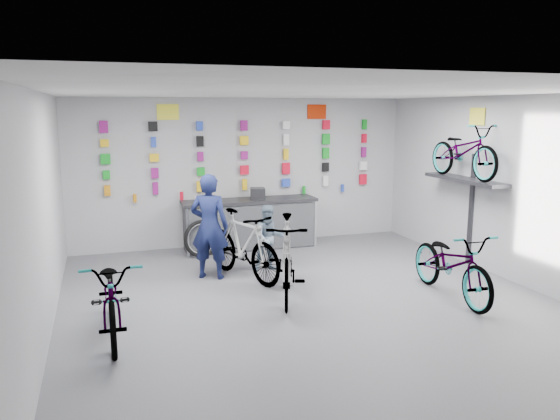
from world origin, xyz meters
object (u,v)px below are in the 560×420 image
object	(u,v)px
bike_service	(243,245)
clerk	(210,226)
counter	(250,224)
bike_right	(452,264)
bike_left	(112,296)
customer	(269,238)
bike_center	(287,258)

from	to	relation	value
bike_service	clerk	distance (m)	0.63
counter	bike_right	xyz separation A→B (m)	(2.07, -3.80, 0.04)
bike_left	bike_right	world-z (taller)	bike_right
bike_left	clerk	world-z (taller)	clerk
bike_right	bike_service	bearing A→B (deg)	148.10
bike_right	clerk	bearing A→B (deg)	149.58
clerk	customer	bearing A→B (deg)	-147.72
bike_center	clerk	xyz separation A→B (m)	(-0.89, 1.33, 0.27)
counter	clerk	world-z (taller)	clerk
bike_left	bike_service	world-z (taller)	bike_service
clerk	bike_service	bearing A→B (deg)	-176.68
bike_left	bike_center	distance (m)	2.58
counter	clerk	size ratio (longest dim) A/B	1.54
bike_center	bike_right	world-z (taller)	bike_center
bike_right	customer	xyz separation A→B (m)	(-2.16, 2.18, 0.06)
counter	bike_right	size ratio (longest dim) A/B	1.35
bike_center	customer	world-z (taller)	bike_center
counter	bike_right	world-z (taller)	bike_right
bike_left	customer	size ratio (longest dim) A/B	1.71
bike_center	clerk	distance (m)	1.62
bike_left	bike_center	size ratio (longest dim) A/B	0.98
bike_right	bike_service	xyz separation A→B (m)	(-2.71, 1.86, 0.05)
bike_right	bike_service	world-z (taller)	bike_service
bike_left	customer	world-z (taller)	customer
bike_center	clerk	size ratio (longest dim) A/B	1.16
clerk	customer	size ratio (longest dim) A/B	1.51
bike_center	bike_service	world-z (taller)	bike_center
bike_left	customer	xyz separation A→B (m)	(2.66, 2.07, 0.06)
bike_right	bike_left	bearing A→B (deg)	-178.63
bike_left	clerk	size ratio (longest dim) A/B	1.13
bike_center	customer	distance (m)	1.42
clerk	customer	world-z (taller)	clerk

